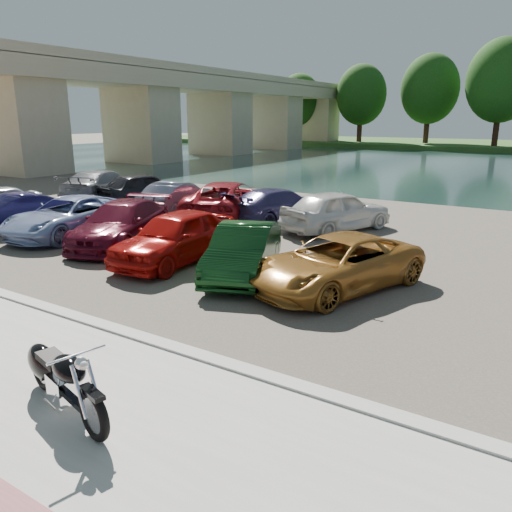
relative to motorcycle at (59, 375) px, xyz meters
The scene contains 18 objects.
ground 0.62m from the motorcycle, 134.98° to the left, with size 200.00×200.00×0.00m, color #595447.
kerb 2.26m from the motorcycle, 95.03° to the left, with size 60.00×0.30×0.14m, color #A09E97.
parking_lot 11.21m from the motorcycle, 90.99° to the left, with size 60.00×18.00×0.04m, color #48423A.
river 40.20m from the motorcycle, 90.27° to the left, with size 120.00×40.00×0.00m, color #182C2B.
bridge 50.18m from the motorcycle, 124.37° to the left, with size 7.00×56.00×8.55m.
motorcycle is the anchor object (origin of this frame).
car_1 12.83m from the motorcycle, 150.07° to the left, with size 1.35×3.87×1.28m, color #16123B.
car_2 11.19m from the motorcycle, 141.36° to the left, with size 2.19×4.76×1.32m, color #8497C1.
car_3 9.49m from the motorcycle, 131.82° to the left, with size 1.89×4.65×1.35m, color #4D0B1C.
car_4 7.38m from the motorcycle, 118.73° to the left, with size 1.71×4.25×1.45m, color #A80F0B.
car_5 6.55m from the motorcycle, 100.97° to the left, with size 1.38×3.95×1.30m, color #0E3313.
car_6 6.84m from the motorcycle, 80.16° to the left, with size 2.09×4.52×1.26m, color #9E6624.
car_7 18.56m from the motorcycle, 137.11° to the left, with size 2.10×5.17×1.50m, color gray.
car_8 17.14m from the motorcycle, 130.72° to the left, with size 1.76×4.39×1.49m, color black.
car_9 15.02m from the motorcycle, 124.89° to the left, with size 1.39×3.99×1.32m, color slate.
car_10 13.88m from the motorcycle, 115.84° to the left, with size 2.43×5.28×1.47m, color maroon.
car_11 13.37m from the motorcycle, 106.78° to the left, with size 1.84×4.53×1.31m, color #322D57.
car_12 12.64m from the motorcycle, 96.21° to the left, with size 1.74×4.32×1.47m, color silver.
Camera 1 is at (5.74, -3.92, 3.96)m, focal length 35.00 mm.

